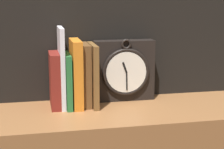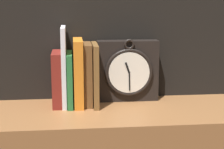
{
  "view_description": "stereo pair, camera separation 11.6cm",
  "coord_description": "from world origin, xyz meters",
  "px_view_note": "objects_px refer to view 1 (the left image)",
  "views": [
    {
      "loc": [
        -0.24,
        -1.11,
        1.3
      ],
      "look_at": [
        0.0,
        0.0,
        1.05
      ],
      "focal_mm": 60.0,
      "sensor_mm": 36.0,
      "label": 1
    },
    {
      "loc": [
        -0.12,
        -1.13,
        1.3
      ],
      "look_at": [
        0.0,
        0.0,
        1.05
      ],
      "focal_mm": 60.0,
      "sensor_mm": 36.0,
      "label": 2
    }
  ],
  "objects_px": {
    "clock": "(124,70)",
    "book_slot1_white": "(62,67)",
    "book_slot0_maroon": "(55,80)",
    "book_slot2_green": "(68,80)",
    "book_slot5_brown": "(93,75)",
    "book_slot3_orange": "(76,73)",
    "book_slot4_brown": "(85,75)"
  },
  "relations": [
    {
      "from": "book_slot1_white",
      "to": "book_slot5_brown",
      "type": "relative_size",
      "value": 1.27
    },
    {
      "from": "clock",
      "to": "book_slot1_white",
      "type": "xyz_separation_m",
      "value": [
        -0.22,
        -0.03,
        0.03
      ]
    },
    {
      "from": "clock",
      "to": "book_slot2_green",
      "type": "xyz_separation_m",
      "value": [
        -0.2,
        -0.04,
        -0.02
      ]
    },
    {
      "from": "book_slot2_green",
      "to": "book_slot4_brown",
      "type": "distance_m",
      "value": 0.06
    },
    {
      "from": "book_slot2_green",
      "to": "book_slot4_brown",
      "type": "height_order",
      "value": "book_slot4_brown"
    },
    {
      "from": "book_slot1_white",
      "to": "book_slot5_brown",
      "type": "xyz_separation_m",
      "value": [
        0.1,
        -0.01,
        -0.03
      ]
    },
    {
      "from": "clock",
      "to": "book_slot5_brown",
      "type": "relative_size",
      "value": 1.06
    },
    {
      "from": "book_slot1_white",
      "to": "book_slot5_brown",
      "type": "height_order",
      "value": "book_slot1_white"
    },
    {
      "from": "book_slot1_white",
      "to": "book_slot2_green",
      "type": "xyz_separation_m",
      "value": [
        0.02,
        -0.0,
        -0.04
      ]
    },
    {
      "from": "book_slot1_white",
      "to": "book_slot4_brown",
      "type": "height_order",
      "value": "book_slot1_white"
    },
    {
      "from": "book_slot0_maroon",
      "to": "book_slot2_green",
      "type": "height_order",
      "value": "book_slot0_maroon"
    },
    {
      "from": "book_slot2_green",
      "to": "book_slot4_brown",
      "type": "bearing_deg",
      "value": 7.52
    },
    {
      "from": "book_slot4_brown",
      "to": "book_slot5_brown",
      "type": "relative_size",
      "value": 1.0
    },
    {
      "from": "clock",
      "to": "book_slot1_white",
      "type": "distance_m",
      "value": 0.22
    },
    {
      "from": "book_slot0_maroon",
      "to": "book_slot5_brown",
      "type": "relative_size",
      "value": 0.87
    },
    {
      "from": "book_slot1_white",
      "to": "book_slot3_orange",
      "type": "relative_size",
      "value": 1.19
    },
    {
      "from": "book_slot3_orange",
      "to": "book_slot4_brown",
      "type": "xyz_separation_m",
      "value": [
        0.03,
        0.01,
        -0.01
      ]
    },
    {
      "from": "book_slot1_white",
      "to": "book_slot3_orange",
      "type": "bearing_deg",
      "value": -5.39
    },
    {
      "from": "book_slot2_green",
      "to": "book_slot3_orange",
      "type": "height_order",
      "value": "book_slot3_orange"
    },
    {
      "from": "clock",
      "to": "book_slot2_green",
      "type": "relative_size",
      "value": 1.24
    },
    {
      "from": "clock",
      "to": "book_slot0_maroon",
      "type": "relative_size",
      "value": 1.22
    },
    {
      "from": "book_slot2_green",
      "to": "book_slot3_orange",
      "type": "relative_size",
      "value": 0.8
    },
    {
      "from": "book_slot0_maroon",
      "to": "book_slot1_white",
      "type": "xyz_separation_m",
      "value": [
        0.02,
        -0.0,
        0.04
      ]
    },
    {
      "from": "book_slot0_maroon",
      "to": "book_slot4_brown",
      "type": "distance_m",
      "value": 0.1
    },
    {
      "from": "book_slot1_white",
      "to": "book_slot2_green",
      "type": "distance_m",
      "value": 0.05
    },
    {
      "from": "book_slot2_green",
      "to": "book_slot3_orange",
      "type": "bearing_deg",
      "value": -0.22
    },
    {
      "from": "book_slot3_orange",
      "to": "book_slot1_white",
      "type": "bearing_deg",
      "value": 174.61
    },
    {
      "from": "book_slot5_brown",
      "to": "book_slot1_white",
      "type": "bearing_deg",
      "value": 175.88
    },
    {
      "from": "book_slot0_maroon",
      "to": "clock",
      "type": "bearing_deg",
      "value": 7.53
    },
    {
      "from": "clock",
      "to": "book_slot4_brown",
      "type": "relative_size",
      "value": 1.06
    },
    {
      "from": "book_slot5_brown",
      "to": "book_slot2_green",
      "type": "bearing_deg",
      "value": 177.92
    },
    {
      "from": "clock",
      "to": "book_slot2_green",
      "type": "bearing_deg",
      "value": -169.42
    }
  ]
}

